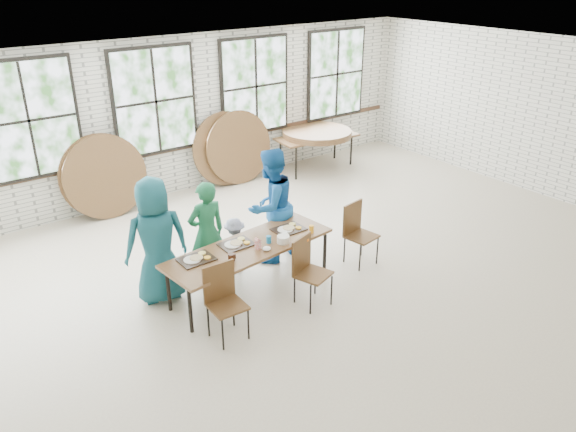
{
  "coord_description": "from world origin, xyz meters",
  "views": [
    {
      "loc": [
        -4.18,
        -5.14,
        4.24
      ],
      "look_at": [
        0.0,
        0.4,
        1.05
      ],
      "focal_mm": 35.0,
      "sensor_mm": 36.0,
      "label": 1
    }
  ],
  "objects_px": {
    "dining_table": "(249,249)",
    "chair_near_left": "(223,295)",
    "chair_near_right": "(307,265)",
    "storage_table": "(317,138)"
  },
  "relations": [
    {
      "from": "dining_table",
      "to": "storage_table",
      "type": "bearing_deg",
      "value": 34.49
    },
    {
      "from": "dining_table",
      "to": "chair_near_left",
      "type": "height_order",
      "value": "chair_near_left"
    },
    {
      "from": "dining_table",
      "to": "chair_near_right",
      "type": "distance_m",
      "value": 0.81
    },
    {
      "from": "chair_near_left",
      "to": "chair_near_right",
      "type": "relative_size",
      "value": 1.0
    },
    {
      "from": "dining_table",
      "to": "storage_table",
      "type": "height_order",
      "value": "same"
    },
    {
      "from": "dining_table",
      "to": "chair_near_right",
      "type": "xyz_separation_m",
      "value": [
        0.49,
        -0.63,
        -0.13
      ]
    },
    {
      "from": "chair_near_left",
      "to": "chair_near_right",
      "type": "bearing_deg",
      "value": 0.4
    },
    {
      "from": "chair_near_left",
      "to": "chair_near_right",
      "type": "xyz_separation_m",
      "value": [
        1.26,
        -0.05,
        0.0
      ]
    },
    {
      "from": "chair_near_left",
      "to": "dining_table",
      "type": "bearing_deg",
      "value": 39.63
    },
    {
      "from": "chair_near_right",
      "to": "storage_table",
      "type": "bearing_deg",
      "value": 30.29
    }
  ]
}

